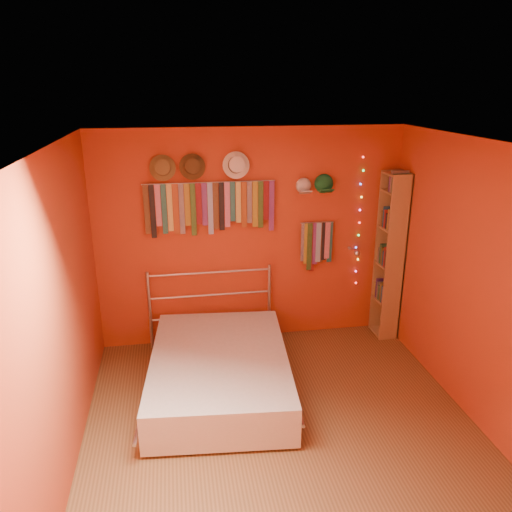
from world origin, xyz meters
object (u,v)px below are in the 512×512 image
bookshelf (393,256)px  bed (220,371)px  tie_rack (209,205)px  reading_lamp (356,252)px

bookshelf → bed: bookshelf is taller
bed → tie_rack: bearing=93.7°
tie_rack → reading_lamp: size_ratio=4.76×
bed → bookshelf: bearing=27.0°
tie_rack → bookshelf: 2.23m
tie_rack → bookshelf: bookshelf is taller
reading_lamp → bookshelf: 0.47m
tie_rack → reading_lamp: tie_rack is taller
reading_lamp → bed: 2.08m
tie_rack → bookshelf: (2.13, -0.15, -0.65)m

